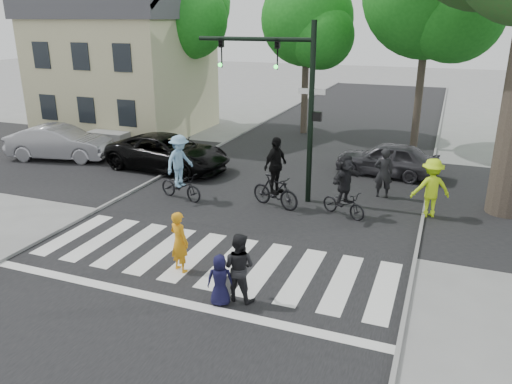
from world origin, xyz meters
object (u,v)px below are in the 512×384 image
Objects in this scene: pedestrian_woman at (179,242)px; pedestrian_adult at (239,267)px; car_grey at (387,159)px; traffic_signal at (287,87)px; cyclist_mid at (275,179)px; cyclist_right at (345,189)px; pedestrian_child at (220,280)px; car_suv at (168,153)px; cyclist_left at (180,172)px; car_silver at (60,143)px.

pedestrian_woman is 0.99× the size of pedestrian_adult.
traffic_signal is at bearing -29.44° from car_grey.
pedestrian_adult reaches higher than pedestrian_woman.
car_grey is at bearing -89.05° from pedestrian_woman.
cyclist_mid reaches higher than car_grey.
traffic_signal reaches higher than car_grey.
cyclist_mid is (0.75, 5.13, 0.19)m from pedestrian_woman.
car_grey is (2.96, 4.14, -3.21)m from traffic_signal.
traffic_signal is 3.86m from cyclist_right.
car_grey is at bearing -121.77° from pedestrian_child.
traffic_signal is 3.05m from cyclist_mid.
pedestrian_child is 0.30× the size of car_grey.
pedestrian_child is (0.81, -7.10, -3.30)m from traffic_signal.
traffic_signal is at bearing -100.32° from car_suv.
cyclist_left is 0.43× the size of car_suv.
traffic_signal is at bearing 158.46° from cyclist_right.
car_suv is at bearing 162.21° from cyclist_right.
cyclist_mid reaches higher than pedestrian_woman.
pedestrian_child is 14.58m from car_silver.
pedestrian_woman reaches higher than pedestrian_child.
car_suv is at bearing -67.72° from car_grey.
car_grey is (1.85, 10.89, -0.12)m from pedestrian_adult.
traffic_signal is 2.61× the size of cyclist_left.
pedestrian_child is 0.58× the size of cyclist_right.
cyclist_mid reaches higher than pedestrian_child.
car_suv is 1.31× the size of car_grey.
car_suv is (-5.61, 2.56, -0.25)m from cyclist_mid.
pedestrian_adult is at bearing -78.80° from cyclist_mid.
cyclist_mid is (3.34, 0.46, -0.01)m from cyclist_left.
car_suv is (-2.27, 3.02, -0.26)m from cyclist_left.
car_silver is (-11.07, 1.35, -3.14)m from traffic_signal.
pedestrian_adult reaches higher than car_silver.
car_suv is (-6.46, 8.75, 0.14)m from pedestrian_child.
pedestrian_woman is 2.04m from pedestrian_adult.
cyclist_mid is (-0.05, -0.91, -2.91)m from traffic_signal.
pedestrian_child is (1.60, -1.06, -0.20)m from pedestrian_woman.
car_suv is (-7.93, 2.55, -0.18)m from cyclist_right.
car_suv reaches higher than car_grey.
pedestrian_child is at bearing 167.83° from pedestrian_woman.
pedestrian_adult is (1.11, -6.75, -3.09)m from traffic_signal.
pedestrian_adult is 0.79× the size of cyclist_right.
car_grey is (3.01, 5.05, -0.30)m from cyclist_mid.
pedestrian_adult is 14.63m from car_silver.
cyclist_left reaches higher than pedestrian_child.
car_silver is (-11.03, 2.26, -0.23)m from cyclist_mid.
traffic_signal is at bearing -76.29° from pedestrian_woman.
pedestrian_child is at bearing -83.52° from traffic_signal.
pedestrian_adult is at bearing -135.23° from car_suv.
cyclist_right is at bearing -101.87° from car_suv.
car_silver is 14.31m from car_grey.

